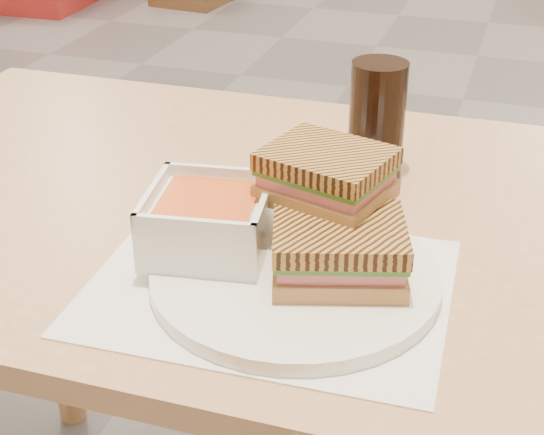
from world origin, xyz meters
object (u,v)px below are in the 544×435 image
(main_table, at_px, (281,286))
(plate, at_px, (295,277))
(panini_lower, at_px, (339,250))
(soup_bowl, at_px, (209,223))
(cola_glass, at_px, (377,120))

(main_table, bearing_deg, plate, -67.97)
(main_table, distance_m, panini_lower, 0.24)
(soup_bowl, distance_m, panini_lower, 0.14)
(main_table, xyz_separation_m, cola_glass, (0.09, 0.12, 0.19))
(panini_lower, bearing_deg, soup_bowl, 175.82)
(soup_bowl, bearing_deg, panini_lower, -4.18)
(panini_lower, bearing_deg, plate, -172.05)
(plate, bearing_deg, panini_lower, 7.95)
(soup_bowl, bearing_deg, cola_glass, 64.96)
(soup_bowl, relative_size, cola_glass, 0.94)
(main_table, xyz_separation_m, plate, (0.06, -0.15, 0.12))
(cola_glass, bearing_deg, main_table, -125.49)
(plate, distance_m, soup_bowl, 0.11)
(main_table, height_order, cola_glass, cola_glass)
(plate, height_order, panini_lower, panini_lower)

